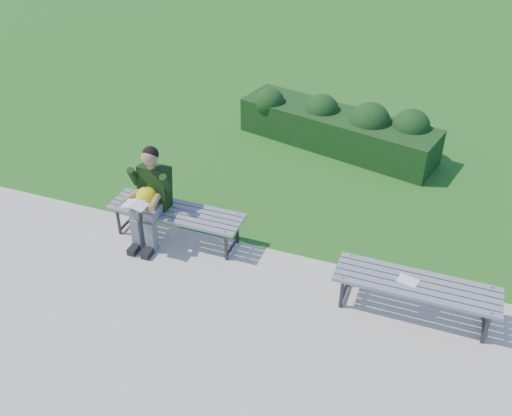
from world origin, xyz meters
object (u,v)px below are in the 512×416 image
at_px(bench_right, 416,287).
at_px(seated_boy, 150,194).
at_px(bench_left, 176,214).
at_px(hedge, 342,126).
at_px(paper_sheet, 408,281).

bearing_deg(bench_right, seated_boy, 176.14).
bearing_deg(bench_left, bench_right, -6.02).
xyz_separation_m(bench_left, seated_boy, (-0.30, -0.10, 0.30)).
height_order(hedge, seated_boy, seated_boy).
relative_size(bench_left, paper_sheet, 7.15).
bearing_deg(bench_left, seated_boy, -161.77).
relative_size(hedge, paper_sheet, 13.95).
height_order(hedge, bench_right, hedge).
distance_m(hedge, paper_sheet, 3.96).
bearing_deg(paper_sheet, bench_left, 173.78).
distance_m(seated_boy, paper_sheet, 3.34).
xyz_separation_m(bench_right, paper_sheet, (-0.10, 0.00, 0.06)).
bearing_deg(hedge, paper_sheet, -66.32).
distance_m(bench_left, bench_right, 3.14).
height_order(bench_right, paper_sheet, bench_right).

